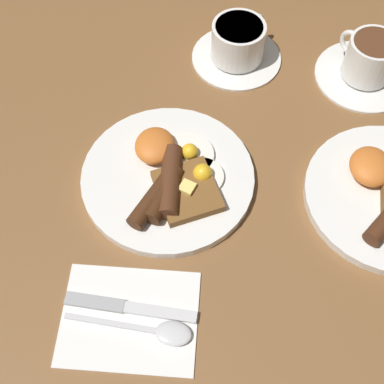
% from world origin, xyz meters
% --- Properties ---
extents(ground_plane, '(3.00, 3.00, 0.00)m').
position_xyz_m(ground_plane, '(0.00, 0.00, 0.00)').
color(ground_plane, brown).
extents(breakfast_plate_near, '(0.25, 0.25, 0.04)m').
position_xyz_m(breakfast_plate_near, '(0.00, 0.00, 0.01)').
color(breakfast_plate_near, white).
rests_on(breakfast_plate_near, ground_plane).
extents(teacup_near, '(0.15, 0.15, 0.07)m').
position_xyz_m(teacup_near, '(-0.26, 0.09, 0.03)').
color(teacup_near, white).
rests_on(teacup_near, ground_plane).
extents(teacup_far, '(0.16, 0.16, 0.08)m').
position_xyz_m(teacup_far, '(-0.24, 0.30, 0.03)').
color(teacup_far, white).
rests_on(teacup_far, ground_plane).
extents(napkin, '(0.14, 0.18, 0.01)m').
position_xyz_m(napkin, '(0.21, -0.02, 0.00)').
color(napkin, white).
rests_on(napkin, ground_plane).
extents(knife, '(0.03, 0.17, 0.01)m').
position_xyz_m(knife, '(0.20, -0.03, 0.01)').
color(knife, silver).
rests_on(knife, napkin).
extents(spoon, '(0.03, 0.16, 0.01)m').
position_xyz_m(spoon, '(0.23, 0.02, 0.01)').
color(spoon, silver).
rests_on(spoon, napkin).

